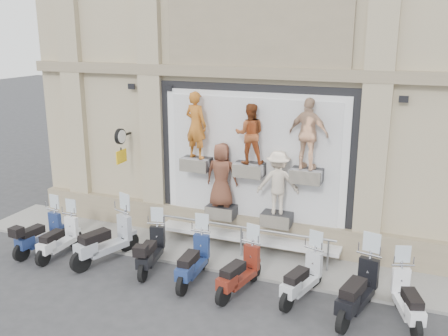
{
  "coord_description": "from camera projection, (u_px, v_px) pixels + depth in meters",
  "views": [
    {
      "loc": [
        4.11,
        -9.55,
        5.92
      ],
      "look_at": [
        -0.45,
        1.9,
        2.5
      ],
      "focal_mm": 40.0,
      "sensor_mm": 36.0,
      "label": 1
    }
  ],
  "objects": [
    {
      "name": "scooter_a",
      "position": [
        39.0,
        227.0,
        13.6
      ],
      "size": [
        0.74,
        1.87,
        1.48
      ],
      "primitive_type": null,
      "rotation": [
        0.0,
        0.0,
        -0.12
      ],
      "color": "navy",
      "rests_on": "ground"
    },
    {
      "name": "shop_vitrine",
      "position": [
        254.0,
        165.0,
        13.37
      ],
      "size": [
        5.6,
        0.92,
        4.3
      ],
      "color": "black",
      "rests_on": "ground"
    },
    {
      "name": "scooter_f",
      "position": [
        239.0,
        263.0,
        11.45
      ],
      "size": [
        0.91,
        1.92,
        1.5
      ],
      "primitive_type": null,
      "rotation": [
        0.0,
        0.0,
        -0.21
      ],
      "color": "maroon",
      "rests_on": "ground"
    },
    {
      "name": "sidewalk",
      "position": [
        242.0,
        255.0,
        13.46
      ],
      "size": [
        16.0,
        2.2,
        0.08
      ],
      "primitive_type": "cube",
      "color": "gray",
      "rests_on": "ground"
    },
    {
      "name": "building",
      "position": [
        295.0,
        27.0,
        16.25
      ],
      "size": [
        14.0,
        8.6,
        12.0
      ],
      "primitive_type": null,
      "color": "tan",
      "rests_on": "ground"
    },
    {
      "name": "ground",
      "position": [
        212.0,
        294.0,
        11.59
      ],
      "size": [
        90.0,
        90.0,
        0.0
      ],
      "primitive_type": "plane",
      "color": "#323235",
      "rests_on": "ground"
    },
    {
      "name": "scooter_i",
      "position": [
        409.0,
        290.0,
        10.29
      ],
      "size": [
        1.07,
        1.87,
        1.46
      ],
      "primitive_type": null,
      "rotation": [
        0.0,
        0.0,
        0.33
      ],
      "color": "white",
      "rests_on": "ground"
    },
    {
      "name": "scooter_c",
      "position": [
        105.0,
        231.0,
        12.97
      ],
      "size": [
        1.28,
        2.21,
        1.73
      ],
      "primitive_type": null,
      "rotation": [
        0.0,
        0.0,
        -0.33
      ],
      "color": "#A0A5AE",
      "rests_on": "ground"
    },
    {
      "name": "scooter_h",
      "position": [
        359.0,
        280.0,
        10.47
      ],
      "size": [
        1.06,
        2.15,
        1.68
      ],
      "primitive_type": null,
      "rotation": [
        0.0,
        0.0,
        -0.23
      ],
      "color": "black",
      "rests_on": "ground"
    },
    {
      "name": "scooter_b",
      "position": [
        58.0,
        231.0,
        13.34
      ],
      "size": [
        0.54,
        1.78,
        1.44
      ],
      "primitive_type": null,
      "rotation": [
        0.0,
        0.0,
        -0.01
      ],
      "color": "white",
      "rests_on": "ground"
    },
    {
      "name": "clock_sign_bracket",
      "position": [
        121.0,
        141.0,
        14.44
      ],
      "size": [
        0.1,
        0.8,
        1.02
      ],
      "color": "black",
      "rests_on": "ground"
    },
    {
      "name": "guard_rail",
      "position": [
        241.0,
        242.0,
        13.26
      ],
      "size": [
        5.06,
        0.1,
        0.93
      ],
      "primitive_type": null,
      "color": "#9EA0A5",
      "rests_on": "ground"
    },
    {
      "name": "scooter_g",
      "position": [
        303.0,
        270.0,
        11.17
      ],
      "size": [
        1.0,
        1.89,
        1.47
      ],
      "primitive_type": null,
      "rotation": [
        0.0,
        0.0,
        -0.28
      ],
      "color": "#B7BABF",
      "rests_on": "ground"
    },
    {
      "name": "scooter_e",
      "position": [
        193.0,
        252.0,
        11.96
      ],
      "size": [
        0.65,
        1.92,
        1.53
      ],
      "primitive_type": null,
      "rotation": [
        0.0,
        0.0,
        0.05
      ],
      "color": "navy",
      "rests_on": "ground"
    },
    {
      "name": "scooter_d",
      "position": [
        151.0,
        243.0,
        12.58
      ],
      "size": [
        0.87,
        1.87,
        1.47
      ],
      "primitive_type": null,
      "rotation": [
        0.0,
        0.0,
        0.2
      ],
      "color": "black",
      "rests_on": "ground"
    }
  ]
}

